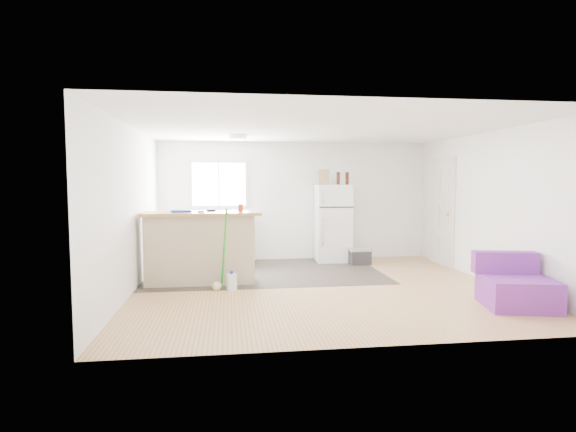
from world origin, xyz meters
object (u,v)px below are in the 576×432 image
at_px(kitchen_cabinets, 205,242).
at_px(blue_tray, 181,211).
at_px(refrigerator, 333,223).
at_px(bottle_left, 338,178).
at_px(cooler, 360,256).
at_px(bottle_right, 347,178).
at_px(mop, 219,274).
at_px(cardboard_box, 324,177).
at_px(cleaner_jug, 232,282).
at_px(red_cup, 241,208).
at_px(peninsula, 201,247).
at_px(purple_seat, 515,288).

relative_size(kitchen_cabinets, blue_tray, 6.18).
height_order(refrigerator, bottle_left, bottle_left).
height_order(cooler, bottle_right, bottle_right).
bearing_deg(blue_tray, mop, -37.15).
relative_size(kitchen_cabinets, refrigerator, 1.20).
distance_m(cardboard_box, bottle_left, 0.28).
relative_size(refrigerator, cardboard_box, 5.14).
distance_m(mop, bottle_left, 3.38).
height_order(cleaner_jug, red_cup, red_cup).
distance_m(refrigerator, cooler, 0.87).
xyz_separation_m(cleaner_jug, cardboard_box, (1.84, 2.13, 1.57)).
xyz_separation_m(kitchen_cabinets, cardboard_box, (2.33, -0.09, 1.27)).
bearing_deg(refrigerator, red_cup, -137.80).
bearing_deg(refrigerator, peninsula, -145.47).
xyz_separation_m(purple_seat, red_cup, (-3.46, 1.94, 0.94)).
distance_m(cooler, cardboard_box, 1.70).
height_order(red_cup, cardboard_box, cardboard_box).
relative_size(refrigerator, mop, 1.25).
bearing_deg(refrigerator, blue_tray, -147.25).
bearing_deg(cardboard_box, mop, -134.52).
xyz_separation_m(bottle_left, bottle_right, (0.20, 0.06, 0.00)).
relative_size(kitchen_cabinets, bottle_right, 7.41).
xyz_separation_m(peninsula, cooler, (2.96, 1.17, -0.41)).
bearing_deg(purple_seat, cleaner_jug, 172.25).
bearing_deg(cardboard_box, blue_tray, -148.15).
bearing_deg(bottle_left, kitchen_cabinets, 176.92).
relative_size(purple_seat, blue_tray, 3.24).
distance_m(cooler, bottle_left, 1.58).
distance_m(cooler, purple_seat, 3.31).
relative_size(refrigerator, blue_tray, 5.14).
height_order(purple_seat, red_cup, red_cup).
relative_size(kitchen_cabinets, mop, 1.51).
height_order(refrigerator, purple_seat, refrigerator).
distance_m(refrigerator, cleaner_jug, 3.05).
xyz_separation_m(purple_seat, bottle_right, (-1.30, 3.50, 1.42)).
bearing_deg(red_cup, blue_tray, -175.15).
bearing_deg(kitchen_cabinets, bottle_left, -2.87).
xyz_separation_m(kitchen_cabinets, blue_tray, (-0.28, -1.72, 0.73)).
relative_size(purple_seat, cardboard_box, 3.24).
xyz_separation_m(red_cup, bottle_right, (2.16, 1.56, 0.48)).
distance_m(peninsula, bottle_left, 3.20).
distance_m(red_cup, bottle_left, 2.52).
bearing_deg(kitchen_cabinets, cardboard_box, -2.07).
height_order(peninsula, purple_seat, peninsula).
distance_m(cooler, bottle_right, 1.57).
relative_size(kitchen_cabinets, peninsula, 1.01).
xyz_separation_m(cleaner_jug, red_cup, (0.16, 0.59, 1.06)).
relative_size(cooler, bottle_left, 1.71).
xyz_separation_m(cooler, cleaner_jug, (-2.48, -1.75, -0.03)).
bearing_deg(red_cup, cooler, 26.54).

